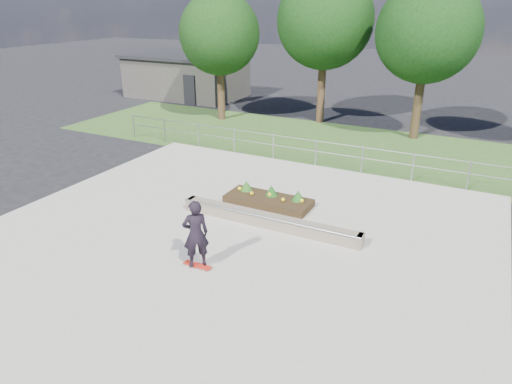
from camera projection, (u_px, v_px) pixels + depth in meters
ground at (227, 242)px, 13.52m from camera, size 120.00×120.00×0.00m
grass_verge at (340, 145)px, 22.54m from camera, size 30.00×8.00×0.02m
concrete_slab at (227, 242)px, 13.50m from camera, size 15.00×15.00×0.06m
fence at (316, 150)px, 19.37m from camera, size 20.06×0.06×1.20m
building at (186, 75)px, 33.56m from camera, size 8.40×5.40×3.00m
tree_far_left at (219, 34)px, 25.65m from camera, size 4.55×4.55×7.15m
tree_mid_left at (325, 21)px, 24.69m from camera, size 5.25×5.25×8.25m
tree_mid_right at (428, 32)px, 21.71m from camera, size 4.90×4.90×7.70m
grind_ledge at (268, 221)px, 14.26m from camera, size 6.00×0.44×0.43m
planter_bed at (269, 199)px, 15.87m from camera, size 3.00×1.20×0.61m
skateboarder at (196, 234)px, 11.75m from camera, size 0.80×0.79×1.94m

